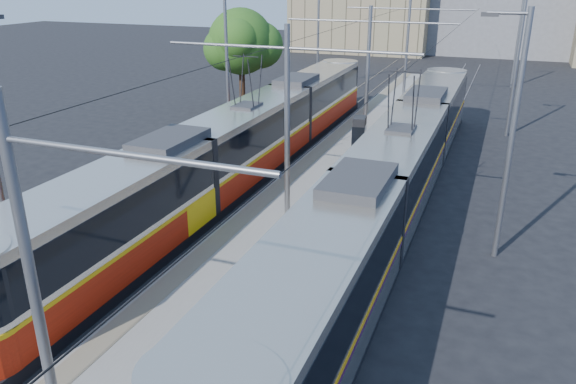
% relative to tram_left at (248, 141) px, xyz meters
% --- Properties ---
extents(ground, '(160.00, 160.00, 0.00)m').
position_rel_tram_left_xyz_m(ground, '(3.60, -12.24, -1.71)').
color(ground, black).
rests_on(ground, ground).
extents(platform, '(4.00, 50.00, 0.30)m').
position_rel_tram_left_xyz_m(platform, '(3.60, 4.76, -1.56)').
color(platform, gray).
rests_on(platform, ground).
extents(tactile_strip_left, '(0.70, 50.00, 0.01)m').
position_rel_tram_left_xyz_m(tactile_strip_left, '(2.15, 4.76, -1.40)').
color(tactile_strip_left, gray).
rests_on(tactile_strip_left, platform).
extents(tactile_strip_right, '(0.70, 50.00, 0.01)m').
position_rel_tram_left_xyz_m(tactile_strip_right, '(5.05, 4.76, -1.40)').
color(tactile_strip_right, gray).
rests_on(tactile_strip_right, platform).
extents(rails, '(8.71, 70.00, 0.03)m').
position_rel_tram_left_xyz_m(rails, '(3.60, 4.76, -1.69)').
color(rails, gray).
rests_on(rails, ground).
extents(tram_left, '(2.43, 31.77, 5.50)m').
position_rel_tram_left_xyz_m(tram_left, '(0.00, 0.00, 0.00)').
color(tram_left, black).
rests_on(tram_left, ground).
extents(tram_right, '(2.43, 32.13, 5.50)m').
position_rel_tram_left_xyz_m(tram_right, '(7.20, -1.52, 0.15)').
color(tram_right, black).
rests_on(tram_right, ground).
extents(catenary, '(9.20, 70.00, 7.00)m').
position_rel_tram_left_xyz_m(catenary, '(3.60, 1.91, 2.82)').
color(catenary, slate).
rests_on(catenary, platform).
extents(street_lamps, '(15.18, 38.22, 8.00)m').
position_rel_tram_left_xyz_m(street_lamps, '(3.60, 8.76, 2.48)').
color(street_lamps, slate).
rests_on(street_lamps, ground).
extents(shelter, '(0.76, 1.07, 2.19)m').
position_rel_tram_left_xyz_m(shelter, '(4.42, 3.15, -0.26)').
color(shelter, black).
rests_on(shelter, platform).
extents(tree, '(4.71, 4.36, 6.84)m').
position_rel_tram_left_xyz_m(tree, '(-5.53, 11.69, 2.92)').
color(tree, '#382314').
rests_on(tree, ground).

